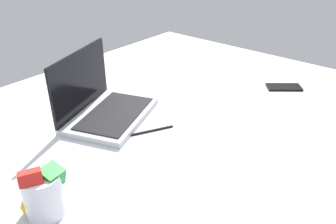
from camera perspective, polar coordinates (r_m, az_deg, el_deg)
name	(u,v)px	position (r cm, az deg, el deg)	size (l,w,h in cm)	color
bed_mattress	(160,144)	(122.18, -1.40, -5.36)	(180.00, 140.00, 18.00)	#B7BCC6
laptop	(103,105)	(121.03, -10.87, 1.12)	(38.96, 33.08, 23.00)	#B7BABC
snack_cup	(43,193)	(84.72, -20.31, -12.61)	(10.08, 10.25, 13.78)	silver
cell_phone	(284,87)	(150.16, 18.89, 3.97)	(6.80, 14.00, 0.80)	black
charger_cable	(149,131)	(111.89, -3.21, -3.25)	(17.00, 0.60, 0.60)	black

